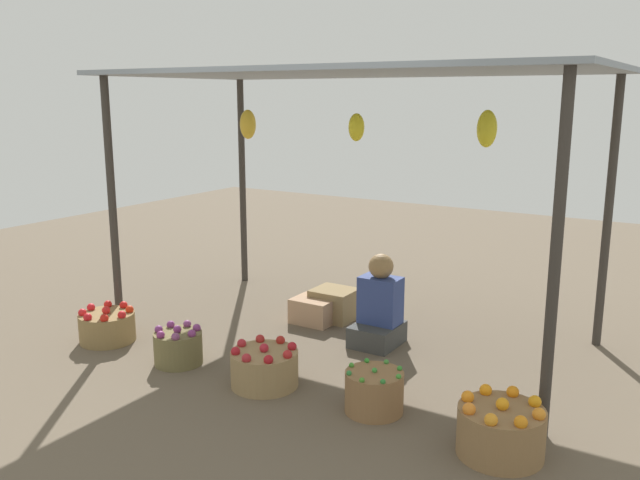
% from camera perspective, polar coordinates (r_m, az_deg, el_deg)
% --- Properties ---
extents(ground_plane, '(14.00, 14.00, 0.00)m').
position_cam_1_polar(ground_plane, '(5.94, 2.54, -8.12)').
color(ground_plane, brown).
extents(market_stall_structure, '(4.08, 2.13, 2.27)m').
position_cam_1_polar(market_stall_structure, '(5.57, 2.82, 12.72)').
color(market_stall_structure, '#38332D').
rests_on(market_stall_structure, ground).
extents(vendor_person, '(0.36, 0.44, 0.78)m').
position_cam_1_polar(vendor_person, '(5.67, 5.07, -5.98)').
color(vendor_person, '#3D3F3E').
rests_on(vendor_person, ground).
extents(basket_red_tomatoes, '(0.47, 0.47, 0.31)m').
position_cam_1_polar(basket_red_tomatoes, '(6.04, -17.75, -7.04)').
color(basket_red_tomatoes, olive).
rests_on(basket_red_tomatoes, ground).
extents(basket_purple_onions, '(0.38, 0.38, 0.31)m').
position_cam_1_polar(basket_purple_onions, '(5.41, -12.04, -8.93)').
color(basket_purple_onions, brown).
rests_on(basket_purple_onions, ground).
extents(basket_red_apples, '(0.49, 0.49, 0.32)m').
position_cam_1_polar(basket_red_apples, '(4.94, -4.78, -10.82)').
color(basket_red_apples, '#9A7C51').
rests_on(basket_red_apples, ground).
extents(basket_green_chilies, '(0.39, 0.39, 0.31)m').
position_cam_1_polar(basket_green_chilies, '(4.56, 4.66, -12.80)').
color(basket_green_chilies, olive).
rests_on(basket_green_chilies, ground).
extents(basket_oranges, '(0.51, 0.51, 0.36)m').
position_cam_1_polar(basket_oranges, '(4.19, 15.21, -15.45)').
color(basket_oranges, olive).
rests_on(basket_oranges, ground).
extents(wooden_crate_near_vendor, '(0.38, 0.35, 0.23)m').
position_cam_1_polar(wooden_crate_near_vendor, '(6.23, -0.41, -6.00)').
color(wooden_crate_near_vendor, tan).
rests_on(wooden_crate_near_vendor, ground).
extents(wooden_crate_stacked_rear, '(0.39, 0.35, 0.29)m').
position_cam_1_polar(wooden_crate_stacked_rear, '(6.30, 1.23, -5.51)').
color(wooden_crate_stacked_rear, olive).
rests_on(wooden_crate_stacked_rear, ground).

